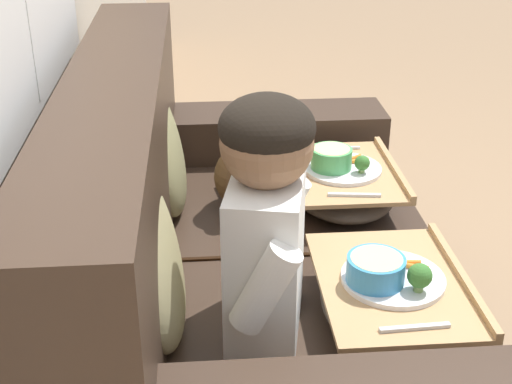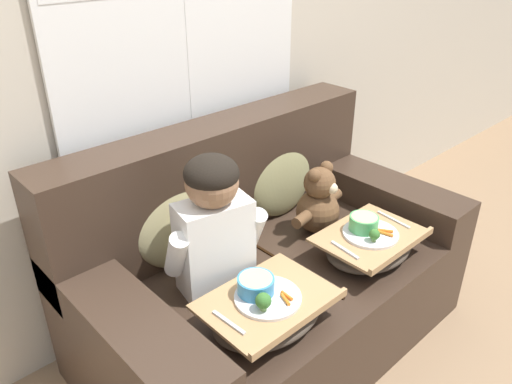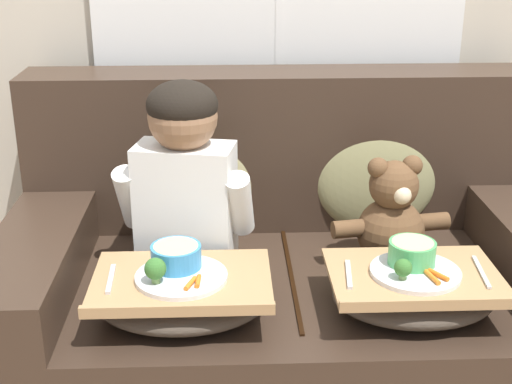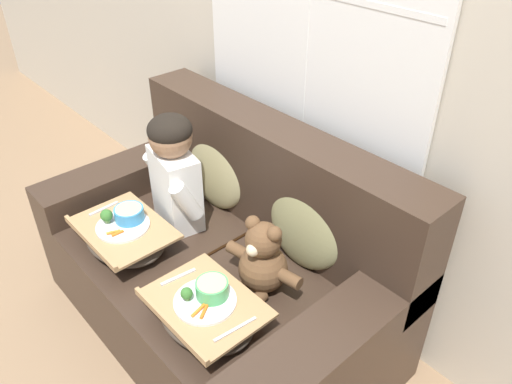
% 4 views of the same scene
% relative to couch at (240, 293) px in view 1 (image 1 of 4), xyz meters
% --- Properties ---
extents(couch, '(1.60, 0.93, 0.94)m').
position_rel_couch_xyz_m(couch, '(0.00, 0.00, 0.00)').
color(couch, '#38281E').
rests_on(couch, ground_plane).
extents(throw_pillow_behind_child, '(0.41, 0.20, 0.43)m').
position_rel_couch_xyz_m(throw_pillow_behind_child, '(-0.29, 0.20, 0.31)').
color(throw_pillow_behind_child, tan).
rests_on(throw_pillow_behind_child, couch).
extents(throw_pillow_behind_teddy, '(0.40, 0.19, 0.42)m').
position_rel_couch_xyz_m(throw_pillow_behind_teddy, '(0.29, 0.20, 0.31)').
color(throw_pillow_behind_teddy, '#898456').
rests_on(throw_pillow_behind_teddy, couch).
extents(child_figure, '(0.40, 0.22, 0.54)m').
position_rel_couch_xyz_m(child_figure, '(-0.29, -0.04, 0.40)').
color(child_figure, white).
rests_on(child_figure, couch).
extents(teddy_bear, '(0.35, 0.25, 0.32)m').
position_rel_couch_xyz_m(teddy_bear, '(0.29, -0.04, 0.25)').
color(teddy_bear, brown).
rests_on(teddy_bear, couch).
extents(lap_tray_child, '(0.44, 0.32, 0.18)m').
position_rel_couch_xyz_m(lap_tray_child, '(-0.29, -0.32, 0.17)').
color(lap_tray_child, '#473D33').
rests_on(lap_tray_child, child_figure).
extents(lap_tray_teddy, '(0.43, 0.32, 0.18)m').
position_rel_couch_xyz_m(lap_tray_teddy, '(0.29, -0.32, 0.17)').
color(lap_tray_teddy, '#473D33').
rests_on(lap_tray_teddy, teddy_bear).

